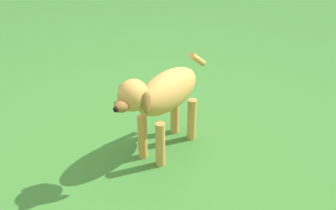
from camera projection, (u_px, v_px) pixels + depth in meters
ground at (144, 149)px, 2.53m from camera, size 14.00×14.00×0.00m
dog at (163, 95)px, 2.32m from camera, size 0.35×0.87×0.60m
tennis_ball_0 at (124, 98)px, 3.07m from camera, size 0.07×0.07×0.07m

